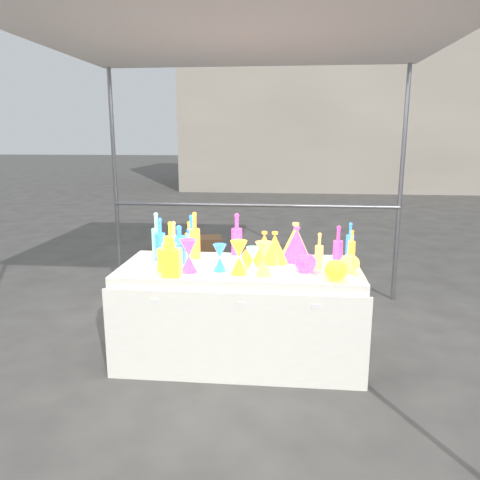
# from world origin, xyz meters

# --- Properties ---
(ground) EXTENTS (80.00, 80.00, 0.00)m
(ground) POSITION_xyz_m (0.00, 0.00, 0.00)
(ground) COLOR #65635E
(ground) RESTS_ON ground
(canopy_tent) EXTENTS (3.15, 3.15, 2.46)m
(canopy_tent) POSITION_xyz_m (0.00, 0.01, 2.38)
(canopy_tent) COLOR gray
(canopy_tent) RESTS_ON ground
(display_table) EXTENTS (1.84, 0.83, 0.75)m
(display_table) POSITION_xyz_m (0.00, -0.01, 0.37)
(display_table) COLOR white
(display_table) RESTS_ON ground
(background_building) EXTENTS (14.00, 6.00, 6.00)m
(background_building) POSITION_xyz_m (4.00, 14.00, 3.00)
(background_building) COLOR #AFA492
(background_building) RESTS_ON ground
(cardboard_box_closed) EXTENTS (0.56, 0.46, 0.36)m
(cardboard_box_closed) POSITION_xyz_m (-0.77, 2.78, 0.18)
(cardboard_box_closed) COLOR #986A44
(cardboard_box_closed) RESTS_ON ground
(cardboard_box_flat) EXTENTS (0.80, 0.65, 0.06)m
(cardboard_box_flat) POSITION_xyz_m (0.97, 2.76, 0.03)
(cardboard_box_flat) COLOR #986A44
(cardboard_box_flat) RESTS_ON ground
(bottle_0) EXTENTS (0.07, 0.07, 0.27)m
(bottle_0) POSITION_xyz_m (-0.46, 0.35, 0.89)
(bottle_0) COLOR red
(bottle_0) RESTS_ON display_table
(bottle_1) EXTENTS (0.09, 0.09, 0.33)m
(bottle_1) POSITION_xyz_m (-0.44, 0.35, 0.91)
(bottle_1) COLOR #1A9045
(bottle_1) RESTS_ON display_table
(bottle_2) EXTENTS (0.10, 0.10, 0.38)m
(bottle_2) POSITION_xyz_m (-0.38, 0.19, 0.94)
(bottle_2) COLOR yellow
(bottle_2) RESTS_ON display_table
(bottle_3) EXTENTS (0.09, 0.09, 0.35)m
(bottle_3) POSITION_xyz_m (-0.06, 0.35, 0.92)
(bottle_3) COLOR #1F68B5
(bottle_3) RESTS_ON display_table
(bottle_4) EXTENTS (0.08, 0.08, 0.32)m
(bottle_4) POSITION_xyz_m (-0.52, 0.07, 0.91)
(bottle_4) COLOR #158468
(bottle_4) RESTS_ON display_table
(bottle_5) EXTENTS (0.10, 0.10, 0.37)m
(bottle_5) POSITION_xyz_m (-0.70, 0.21, 0.93)
(bottle_5) COLOR #BD255D
(bottle_5) RESTS_ON display_table
(bottle_6) EXTENTS (0.10, 0.10, 0.31)m
(bottle_6) POSITION_xyz_m (-0.56, 0.11, 0.91)
(bottle_6) COLOR red
(bottle_6) RESTS_ON display_table
(bottle_7) EXTENTS (0.10, 0.10, 0.34)m
(bottle_7) POSITION_xyz_m (-0.64, 0.11, 0.92)
(bottle_7) COLOR #1A9045
(bottle_7) RESTS_ON display_table
(decanter_0) EXTENTS (0.12, 0.12, 0.28)m
(decanter_0) POSITION_xyz_m (-0.45, -0.31, 0.89)
(decanter_0) COLOR red
(decanter_0) RESTS_ON display_table
(decanter_1) EXTENTS (0.13, 0.13, 0.26)m
(decanter_1) POSITION_xyz_m (-0.52, -0.17, 0.88)
(decanter_1) COLOR yellow
(decanter_1) RESTS_ON display_table
(decanter_2) EXTENTS (0.14, 0.14, 0.29)m
(decanter_2) POSITION_xyz_m (-0.48, 0.06, 0.90)
(decanter_2) COLOR #1A9045
(decanter_2) RESTS_ON display_table
(hourglass_0) EXTENTS (0.13, 0.13, 0.21)m
(hourglass_0) POSITION_xyz_m (-0.49, -0.22, 0.86)
(hourglass_0) COLOR yellow
(hourglass_0) RESTS_ON display_table
(hourglass_1) EXTENTS (0.16, 0.16, 0.24)m
(hourglass_1) POSITION_xyz_m (-0.35, -0.21, 0.87)
(hourglass_1) COLOR #1F68B5
(hourglass_1) RESTS_ON display_table
(hourglass_2) EXTENTS (0.16, 0.16, 0.24)m
(hourglass_2) POSITION_xyz_m (0.19, -0.23, 0.87)
(hourglass_2) COLOR #158468
(hourglass_2) RESTS_ON display_table
(hourglass_3) EXTENTS (0.12, 0.12, 0.20)m
(hourglass_3) POSITION_xyz_m (0.11, -0.20, 0.85)
(hourglass_3) COLOR #BD255D
(hourglass_3) RESTS_ON display_table
(hourglass_4) EXTENTS (0.15, 0.15, 0.24)m
(hourglass_4) POSITION_xyz_m (0.01, -0.22, 0.87)
(hourglass_4) COLOR red
(hourglass_4) RESTS_ON display_table
(hourglass_5) EXTENTS (0.13, 0.13, 0.20)m
(hourglass_5) POSITION_xyz_m (-0.13, -0.15, 0.85)
(hourglass_5) COLOR #1A9045
(hourglass_5) RESTS_ON display_table
(globe_0) EXTENTS (0.19, 0.19, 0.13)m
(globe_0) POSITION_xyz_m (0.68, -0.30, 0.81)
(globe_0) COLOR red
(globe_0) RESTS_ON display_table
(globe_1) EXTENTS (0.15, 0.15, 0.12)m
(globe_1) POSITION_xyz_m (0.80, -0.10, 0.81)
(globe_1) COLOR #158468
(globe_1) RESTS_ON display_table
(globe_2) EXTENTS (0.22, 0.22, 0.13)m
(globe_2) POSITION_xyz_m (0.10, -0.03, 0.82)
(globe_2) COLOR yellow
(globe_2) RESTS_ON display_table
(globe_3) EXTENTS (0.19, 0.19, 0.12)m
(globe_3) POSITION_xyz_m (0.49, -0.13, 0.81)
(globe_3) COLOR #1F68B5
(globe_3) RESTS_ON display_table
(lampshade_0) EXTENTS (0.25, 0.25, 0.25)m
(lampshade_0) POSITION_xyz_m (0.26, 0.11, 0.87)
(lampshade_0) COLOR #D6E830
(lampshade_0) RESTS_ON display_table
(lampshade_1) EXTENTS (0.21, 0.21, 0.23)m
(lampshade_1) POSITION_xyz_m (0.17, 0.19, 0.87)
(lampshade_1) COLOR #D6E830
(lampshade_1) RESTS_ON display_table
(lampshade_2) EXTENTS (0.26, 0.26, 0.27)m
(lampshade_2) POSITION_xyz_m (0.43, 0.20, 0.88)
(lampshade_2) COLOR #1F68B5
(lampshade_2) RESTS_ON display_table
(lampshade_3) EXTENTS (0.31, 0.31, 0.29)m
(lampshade_3) POSITION_xyz_m (0.42, 0.28, 0.89)
(lampshade_3) COLOR #158468
(lampshade_3) RESTS_ON display_table
(bottle_8) EXTENTS (0.08, 0.08, 0.28)m
(bottle_8) POSITION_xyz_m (0.86, 0.35, 0.89)
(bottle_8) COLOR #1A9045
(bottle_8) RESTS_ON display_table
(bottle_9) EXTENTS (0.07, 0.07, 0.25)m
(bottle_9) POSITION_xyz_m (0.86, 0.22, 0.87)
(bottle_9) COLOR yellow
(bottle_9) RESTS_ON display_table
(bottle_10) EXTENTS (0.09, 0.09, 0.32)m
(bottle_10) POSITION_xyz_m (0.73, 0.03, 0.91)
(bottle_10) COLOR #1F68B5
(bottle_10) RESTS_ON display_table
(bottle_11) EXTENTS (0.07, 0.07, 0.27)m
(bottle_11) POSITION_xyz_m (0.59, -0.01, 0.89)
(bottle_11) COLOR #158468
(bottle_11) RESTS_ON display_table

